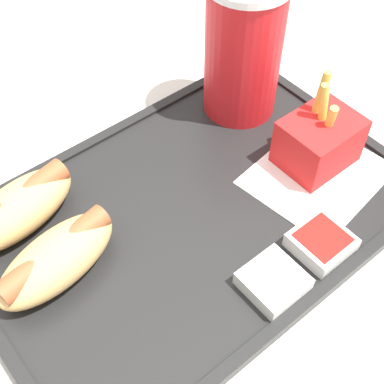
# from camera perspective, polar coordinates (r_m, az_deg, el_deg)

# --- Properties ---
(dining_table) EXTENTS (1.09, 1.07, 0.76)m
(dining_table) POSITION_cam_1_polar(r_m,az_deg,el_deg) (0.90, -1.43, -15.56)
(dining_table) COLOR beige
(dining_table) RESTS_ON ground_plane
(food_tray) EXTENTS (0.45, 0.31, 0.01)m
(food_tray) POSITION_cam_1_polar(r_m,az_deg,el_deg) (0.56, 0.00, -2.26)
(food_tray) COLOR black
(food_tray) RESTS_ON dining_table
(paper_napkin) EXTENTS (0.16, 0.14, 0.00)m
(paper_napkin) POSITION_cam_1_polar(r_m,az_deg,el_deg) (0.60, 13.17, 1.73)
(paper_napkin) COLOR white
(paper_napkin) RESTS_ON food_tray
(soda_cup) EXTENTS (0.09, 0.09, 0.20)m
(soda_cup) POSITION_cam_1_polar(r_m,az_deg,el_deg) (0.61, 5.51, 15.02)
(soda_cup) COLOR red
(soda_cup) RESTS_ON food_tray
(hot_dog_far) EXTENTS (0.14, 0.08, 0.05)m
(hot_dog_far) POSITION_cam_1_polar(r_m,az_deg,el_deg) (0.55, -18.09, -1.67)
(hot_dog_far) COLOR tan
(hot_dog_far) RESTS_ON food_tray
(hot_dog_near) EXTENTS (0.13, 0.08, 0.05)m
(hot_dog_near) POSITION_cam_1_polar(r_m,az_deg,el_deg) (0.50, -14.27, -6.88)
(hot_dog_near) COLOR tan
(hot_dog_near) RESTS_ON food_tray
(fries_carton) EXTENTS (0.08, 0.06, 0.11)m
(fries_carton) POSITION_cam_1_polar(r_m,az_deg,el_deg) (0.59, 13.36, 5.35)
(fries_carton) COLOR red
(fries_carton) RESTS_ON food_tray
(sauce_cup_mayo) EXTENTS (0.05, 0.05, 0.02)m
(sauce_cup_mayo) POSITION_cam_1_polar(r_m,az_deg,el_deg) (0.50, 8.66, -9.39)
(sauce_cup_mayo) COLOR silver
(sauce_cup_mayo) RESTS_ON food_tray
(sauce_cup_ketchup) EXTENTS (0.05, 0.05, 0.02)m
(sauce_cup_ketchup) POSITION_cam_1_polar(r_m,az_deg,el_deg) (0.53, 13.64, -5.22)
(sauce_cup_ketchup) COLOR silver
(sauce_cup_ketchup) RESTS_ON food_tray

